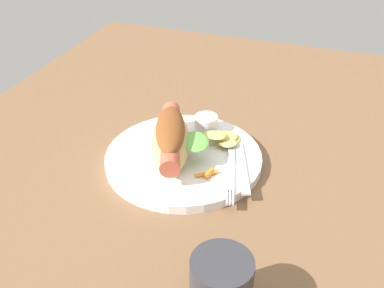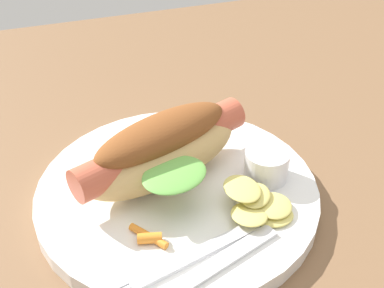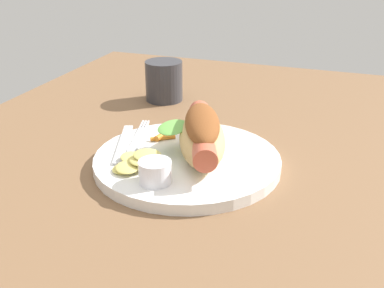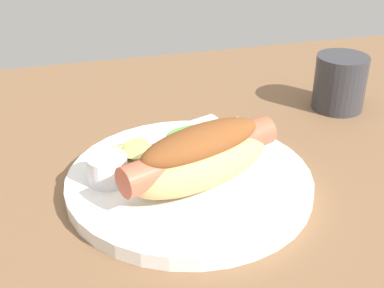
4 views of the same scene
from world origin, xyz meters
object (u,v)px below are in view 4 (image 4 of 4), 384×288
at_px(plate, 189,181).
at_px(sauce_ramekin, 108,169).
at_px(hot_dog, 201,156).
at_px(carrot_garnish, 211,143).
at_px(drinking_cup, 340,83).
at_px(fork, 187,134).
at_px(chips_pile, 127,151).
at_px(knife, 171,131).

xyz_separation_m(plate, sauce_ramekin, (0.09, -0.01, 0.02)).
bearing_deg(hot_dog, carrot_garnish, 44.50).
bearing_deg(drinking_cup, fork, 12.94).
bearing_deg(chips_pile, fork, -156.21).
distance_m(hot_dog, chips_pile, 0.10).
distance_m(fork, drinking_cup, 0.25).
xyz_separation_m(chips_pile, carrot_garnish, (-0.10, -0.00, -0.01)).
bearing_deg(chips_pile, sauce_ramekin, 57.32).
height_order(hot_dog, chips_pile, hot_dog).
xyz_separation_m(hot_dog, fork, (-0.01, -0.11, -0.03)).
bearing_deg(fork, drinking_cup, -1.75).
distance_m(sauce_ramekin, carrot_garnish, 0.14).
relative_size(carrot_garnish, drinking_cup, 0.45).
relative_size(plate, hot_dog, 1.46).
relative_size(fork, carrot_garnish, 4.34).
height_order(plate, chips_pile, chips_pile).
distance_m(knife, carrot_garnish, 0.06).
bearing_deg(knife, sauce_ramekin, -154.48).
bearing_deg(knife, carrot_garnish, -70.77).
bearing_deg(fork, knife, 125.11).
bearing_deg(hot_dog, sauce_ramekin, 140.50).
bearing_deg(hot_dog, fork, 61.57).
bearing_deg(sauce_ramekin, carrot_garnish, -160.38).
height_order(fork, carrot_garnish, carrot_garnish).
xyz_separation_m(sauce_ramekin, carrot_garnish, (-0.13, -0.05, -0.01)).
bearing_deg(sauce_ramekin, drinking_cup, -159.04).
height_order(plate, carrot_garnish, carrot_garnish).
height_order(chips_pile, carrot_garnish, chips_pile).
height_order(hot_dog, carrot_garnish, hot_dog).
xyz_separation_m(hot_dog, carrot_garnish, (-0.03, -0.08, -0.03)).
height_order(plate, drinking_cup, drinking_cup).
bearing_deg(carrot_garnish, drinking_cup, -158.27).
bearing_deg(drinking_cup, chips_pile, 15.79).
bearing_deg(carrot_garnish, hot_dog, 65.71).
height_order(plate, hot_dog, hot_dog).
height_order(hot_dog, fork, hot_dog).
bearing_deg(knife, plate, -112.45).
xyz_separation_m(sauce_ramekin, knife, (-0.09, -0.09, -0.01)).
xyz_separation_m(plate, knife, (-0.00, -0.10, 0.01)).
distance_m(plate, knife, 0.10).
bearing_deg(carrot_garnish, fork, -56.97).
xyz_separation_m(fork, knife, (0.02, -0.01, -0.00)).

